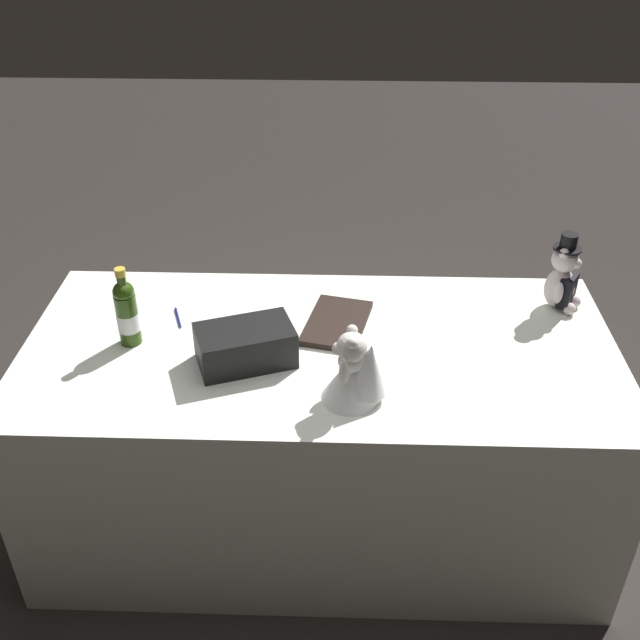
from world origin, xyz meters
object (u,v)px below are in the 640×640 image
at_px(teddy_bear_bride, 356,371).
at_px(gift_case_black, 245,345).
at_px(signing_pen, 178,318).
at_px(guestbook, 337,323).
at_px(teddy_bear_groom, 564,278).
at_px(champagne_bottle, 127,312).

distance_m(teddy_bear_bride, gift_case_black, 0.39).
relative_size(signing_pen, guestbook, 0.41).
relative_size(teddy_bear_groom, champagne_bottle, 1.03).
xyz_separation_m(signing_pen, gift_case_black, (-0.27, 0.24, 0.06)).
bearing_deg(gift_case_black, teddy_bear_groom, -161.30).
distance_m(champagne_bottle, guestbook, 0.70).
height_order(teddy_bear_bride, guestbook, teddy_bear_bride).
relative_size(champagne_bottle, gift_case_black, 0.81).
height_order(teddy_bear_groom, guestbook, teddy_bear_groom).
relative_size(teddy_bear_groom, guestbook, 0.95).
bearing_deg(signing_pen, gift_case_black, 138.28).
distance_m(teddy_bear_groom, teddy_bear_bride, 0.90).
xyz_separation_m(teddy_bear_groom, teddy_bear_bride, (0.73, 0.53, -0.02)).
bearing_deg(teddy_bear_bride, guestbook, -80.92).
xyz_separation_m(teddy_bear_groom, guestbook, (0.79, 0.15, -0.11)).
bearing_deg(gift_case_black, guestbook, -142.93).
bearing_deg(gift_case_black, signing_pen, -41.72).
relative_size(teddy_bear_groom, gift_case_black, 0.84).
distance_m(teddy_bear_bride, guestbook, 0.40).
bearing_deg(signing_pen, teddy_bear_groom, -174.61).
height_order(teddy_bear_bride, signing_pen, teddy_bear_bride).
relative_size(teddy_bear_bride, signing_pen, 1.90).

